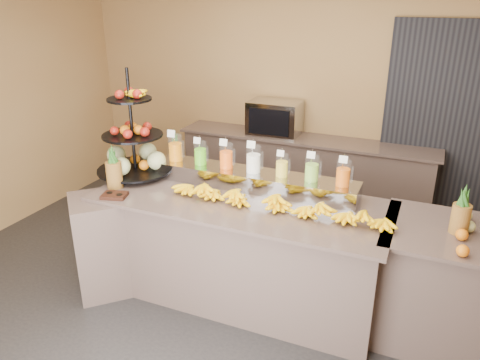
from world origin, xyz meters
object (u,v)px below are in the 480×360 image
Objects in this scene: pitcher_tray at (253,180)px; banana_heap at (276,201)px; oven_warmer at (275,118)px; right_fruit_pile at (480,236)px; condiment_caddy at (115,195)px; fruit_stand at (138,150)px.

banana_heap reaches higher than pitcher_tray.
oven_warmer is at bearing 109.76° from banana_heap.
oven_warmer reaches higher than banana_heap.
right_fruit_pile is (1.47, -0.00, 0.00)m from banana_heap.
oven_warmer is at bearing 75.21° from condiment_caddy.
fruit_stand reaches higher than pitcher_tray.
oven_warmer reaches higher than right_fruit_pile.
fruit_stand is at bearing -172.60° from pitcher_tray.
condiment_caddy is 2.82m from right_fruit_pile.
pitcher_tray is 9.12× the size of condiment_caddy.
pitcher_tray reaches higher than condiment_caddy.
banana_heap is 4.53× the size of right_fruit_pile.
fruit_stand is 2.42× the size of right_fruit_pile.
condiment_caddy is at bearing -105.97° from oven_warmer.
right_fruit_pile is at bearing -10.27° from pitcher_tray.
right_fruit_pile is at bearing -0.11° from banana_heap.
fruit_stand is 1.64× the size of oven_warmer.
right_fruit_pile is (2.80, 0.33, 0.05)m from condiment_caddy.
condiment_caddy is at bearing -173.29° from right_fruit_pile.
fruit_stand reaches higher than oven_warmer.
oven_warmer reaches higher than condiment_caddy.
banana_heap is 9.24× the size of condiment_caddy.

